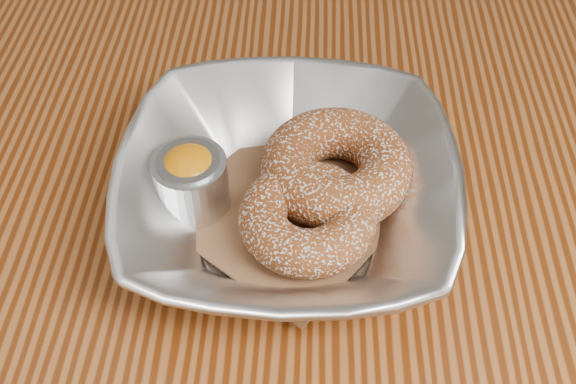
{
  "coord_description": "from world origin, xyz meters",
  "views": [
    {
      "loc": [
        0.08,
        -0.3,
        1.15
      ],
      "look_at": [
        0.06,
        0.03,
        0.78
      ],
      "focal_mm": 42.0,
      "sensor_mm": 36.0,
      "label": 1
    }
  ],
  "objects_px": {
    "donut_back": "(336,167)",
    "donut_front": "(308,217)",
    "serving_bowl": "(288,192)",
    "ramekin": "(191,180)",
    "table": "(214,315)"
  },
  "relations": [
    {
      "from": "donut_back",
      "to": "donut_front",
      "type": "height_order",
      "value": "donut_back"
    },
    {
      "from": "serving_bowl",
      "to": "donut_front",
      "type": "bearing_deg",
      "value": -55.28
    },
    {
      "from": "donut_back",
      "to": "donut_front",
      "type": "distance_m",
      "value": 0.05
    },
    {
      "from": "serving_bowl",
      "to": "donut_back",
      "type": "height_order",
      "value": "serving_bowl"
    },
    {
      "from": "donut_back",
      "to": "ramekin",
      "type": "height_order",
      "value": "ramekin"
    },
    {
      "from": "serving_bowl",
      "to": "donut_front",
      "type": "relative_size",
      "value": 2.49
    },
    {
      "from": "serving_bowl",
      "to": "ramekin",
      "type": "bearing_deg",
      "value": 176.52
    },
    {
      "from": "serving_bowl",
      "to": "ramekin",
      "type": "relative_size",
      "value": 4.49
    },
    {
      "from": "donut_front",
      "to": "ramekin",
      "type": "height_order",
      "value": "ramekin"
    },
    {
      "from": "ramekin",
      "to": "donut_front",
      "type": "bearing_deg",
      "value": -16.67
    },
    {
      "from": "table",
      "to": "serving_bowl",
      "type": "relative_size",
      "value": 4.84
    },
    {
      "from": "table",
      "to": "ramekin",
      "type": "height_order",
      "value": "ramekin"
    },
    {
      "from": "serving_bowl",
      "to": "donut_back",
      "type": "relative_size",
      "value": 2.15
    },
    {
      "from": "table",
      "to": "donut_front",
      "type": "height_order",
      "value": "donut_front"
    },
    {
      "from": "serving_bowl",
      "to": "donut_front",
      "type": "xyz_separation_m",
      "value": [
        0.01,
        -0.02,
        -0.0
      ]
    }
  ]
}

